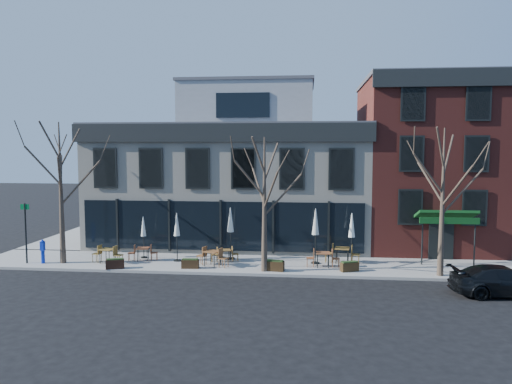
# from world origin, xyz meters

# --- Properties ---
(ground) EXTENTS (120.00, 120.00, 0.00)m
(ground) POSITION_xyz_m (0.00, 0.00, 0.00)
(ground) COLOR black
(ground) RESTS_ON ground
(sidewalk_front) EXTENTS (33.50, 4.70, 0.15)m
(sidewalk_front) POSITION_xyz_m (3.25, -2.15, 0.07)
(sidewalk_front) COLOR gray
(sidewalk_front) RESTS_ON ground
(sidewalk_side) EXTENTS (4.50, 12.00, 0.15)m
(sidewalk_side) POSITION_xyz_m (-11.25, 6.00, 0.07)
(sidewalk_side) COLOR gray
(sidewalk_side) RESTS_ON ground
(corner_building) EXTENTS (18.39, 10.39, 11.10)m
(corner_building) POSITION_xyz_m (0.07, 5.07, 4.72)
(corner_building) COLOR beige
(corner_building) RESTS_ON ground
(red_brick_building) EXTENTS (8.20, 11.78, 11.18)m
(red_brick_building) POSITION_xyz_m (13.00, 4.98, 5.64)
(red_brick_building) COLOR maroon
(red_brick_building) RESTS_ON ground
(tree_corner) EXTENTS (3.93, 3.98, 7.92)m
(tree_corner) POSITION_xyz_m (-8.49, -3.20, 4.25)
(tree_corner) COLOR #382B21
(tree_corner) RESTS_ON sidewalk_front
(tree_mid) EXTENTS (3.50, 3.55, 7.04)m
(tree_mid) POSITION_xyz_m (3.01, -3.90, 3.79)
(tree_mid) COLOR #382B21
(tree_mid) RESTS_ON sidewalk_front
(tree_right) EXTENTS (3.72, 3.77, 7.48)m
(tree_right) POSITION_xyz_m (12.01, -3.90, 4.02)
(tree_right) COLOR #382B21
(tree_right) RESTS_ON sidewalk_front
(sign_pole) EXTENTS (0.50, 0.10, 3.40)m
(sign_pole) POSITION_xyz_m (-10.50, -3.50, 2.07)
(sign_pole) COLOR black
(sign_pole) RESTS_ON sidewalk_front
(parked_sedan) EXTENTS (4.78, 2.30, 1.34)m
(parked_sedan) POSITION_xyz_m (14.00, -6.68, 0.67)
(parked_sedan) COLOR black
(parked_sedan) RESTS_ON ground
(call_box) EXTENTS (0.27, 0.27, 1.36)m
(call_box) POSITION_xyz_m (-9.57, -3.44, 0.87)
(call_box) COLOR #0D29AE
(call_box) RESTS_ON sidewalk_front
(cafe_set_0) EXTENTS (1.91, 0.87, 0.98)m
(cafe_set_0) POSITION_xyz_m (-5.99, -2.95, 0.65)
(cafe_set_0) COLOR brown
(cafe_set_0) RESTS_ON sidewalk_front
(cafe_set_1) EXTENTS (1.76, 0.81, 0.91)m
(cafe_set_1) POSITION_xyz_m (-4.19, -2.18, 0.62)
(cafe_set_1) COLOR brown
(cafe_set_1) RESTS_ON sidewalk_front
(cafe_set_2) EXTENTS (1.97, 1.17, 1.02)m
(cafe_set_2) POSITION_xyz_m (0.06, -3.06, 0.67)
(cafe_set_2) COLOR brown
(cafe_set_2) RESTS_ON sidewalk_front
(cafe_set_3) EXTENTS (1.64, 0.85, 0.84)m
(cafe_set_3) POSITION_xyz_m (0.56, -1.95, 0.58)
(cafe_set_3) COLOR brown
(cafe_set_3) RESTS_ON sidewalk_front
(cafe_set_4) EXTENTS (1.85, 0.75, 0.97)m
(cafe_set_4) POSITION_xyz_m (6.11, -2.67, 0.65)
(cafe_set_4) COLOR brown
(cafe_set_4) RESTS_ON sidewalk_front
(cafe_set_5) EXTENTS (2.03, 0.90, 1.05)m
(cafe_set_5) POSITION_xyz_m (7.22, -1.57, 0.69)
(cafe_set_5) COLOR brown
(cafe_set_5) RESTS_ON sidewalk_front
(umbrella_0) EXTENTS (0.39, 0.39, 2.46)m
(umbrella_0) POSITION_xyz_m (-4.37, -1.48, 1.89)
(umbrella_0) COLOR black
(umbrella_0) RESTS_ON sidewalk_front
(umbrella_1) EXTENTS (0.45, 0.45, 2.79)m
(umbrella_1) POSITION_xyz_m (-2.19, -2.11, 2.12)
(umbrella_1) COLOR black
(umbrella_1) RESTS_ON sidewalk_front
(umbrella_2) EXTENTS (0.48, 0.48, 3.03)m
(umbrella_2) POSITION_xyz_m (0.78, -1.20, 2.29)
(umbrella_2) COLOR black
(umbrella_2) RESTS_ON sidewalk_front
(umbrella_3) EXTENTS (0.50, 0.50, 3.11)m
(umbrella_3) POSITION_xyz_m (5.70, -1.89, 2.35)
(umbrella_3) COLOR black
(umbrella_3) RESTS_ON sidewalk_front
(umbrella_4) EXTENTS (0.46, 0.46, 2.87)m
(umbrella_4) POSITION_xyz_m (7.71, -1.76, 2.18)
(umbrella_4) COLOR black
(umbrella_4) RESTS_ON sidewalk_front
(planter_0) EXTENTS (1.04, 0.70, 0.54)m
(planter_0) POSITION_xyz_m (-5.06, -4.20, 0.42)
(planter_0) COLOR #311A10
(planter_0) RESTS_ON sidewalk_front
(planter_1) EXTENTS (0.95, 0.44, 0.52)m
(planter_1) POSITION_xyz_m (-1.04, -3.72, 0.41)
(planter_1) COLOR #301F10
(planter_1) RESTS_ON sidewalk_front
(planter_2) EXTENTS (1.08, 0.57, 0.58)m
(planter_2) POSITION_xyz_m (3.53, -3.82, 0.44)
(planter_2) COLOR black
(planter_2) RESTS_ON sidewalk_front
(planter_3) EXTENTS (1.02, 0.72, 0.53)m
(planter_3) POSITION_xyz_m (7.47, -3.50, 0.41)
(planter_3) COLOR #322310
(planter_3) RESTS_ON sidewalk_front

